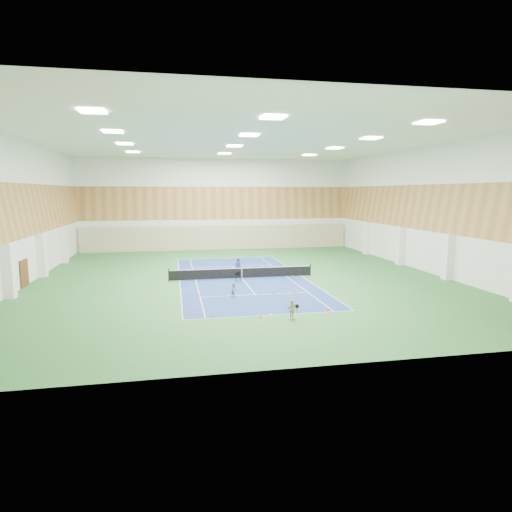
{
  "coord_description": "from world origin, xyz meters",
  "views": [
    {
      "loc": [
        -5.87,
        -37.11,
        7.61
      ],
      "look_at": [
        1.26,
        -0.19,
        2.0
      ],
      "focal_mm": 30.0,
      "sensor_mm": 36.0,
      "label": 1
    }
  ],
  "objects_px": {
    "ball_cart": "(238,277)",
    "child_apron": "(292,310)",
    "child_court": "(234,290)",
    "tennis_net": "(242,272)",
    "coach": "(238,267)"
  },
  "relations": [
    {
      "from": "ball_cart",
      "to": "child_apron",
      "type": "bearing_deg",
      "value": -59.81
    },
    {
      "from": "tennis_net",
      "to": "child_court",
      "type": "distance_m",
      "value": 7.1
    },
    {
      "from": "coach",
      "to": "child_court",
      "type": "height_order",
      "value": "coach"
    },
    {
      "from": "tennis_net",
      "to": "coach",
      "type": "relative_size",
      "value": 7.2
    },
    {
      "from": "tennis_net",
      "to": "child_court",
      "type": "xyz_separation_m",
      "value": [
        -1.66,
        -6.9,
        -0.01
      ]
    },
    {
      "from": "tennis_net",
      "to": "child_court",
      "type": "relative_size",
      "value": 11.96
    },
    {
      "from": "child_apron",
      "to": "ball_cart",
      "type": "distance_m",
      "value": 11.75
    },
    {
      "from": "coach",
      "to": "child_apron",
      "type": "bearing_deg",
      "value": 73.92
    },
    {
      "from": "coach",
      "to": "tennis_net",
      "type": "bearing_deg",
      "value": 92.39
    },
    {
      "from": "coach",
      "to": "child_court",
      "type": "xyz_separation_m",
      "value": [
        -1.4,
        -7.5,
        -0.35
      ]
    },
    {
      "from": "coach",
      "to": "child_court",
      "type": "relative_size",
      "value": 1.66
    },
    {
      "from": "ball_cart",
      "to": "tennis_net",
      "type": "bearing_deg",
      "value": 92.63
    },
    {
      "from": "tennis_net",
      "to": "ball_cart",
      "type": "distance_m",
      "value": 1.54
    },
    {
      "from": "child_court",
      "to": "ball_cart",
      "type": "relative_size",
      "value": 1.27
    },
    {
      "from": "tennis_net",
      "to": "ball_cart",
      "type": "xyz_separation_m",
      "value": [
        -0.53,
        -1.44,
        -0.13
      ]
    }
  ]
}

